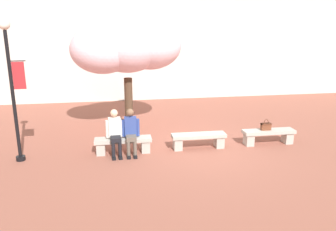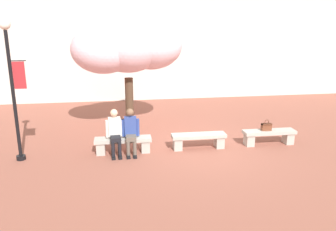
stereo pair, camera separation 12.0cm
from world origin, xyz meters
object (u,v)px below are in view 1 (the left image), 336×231
Objects in this scene: stone_bench_center at (268,135)px; lamp_post_with_banner at (11,78)px; person_seated_left at (115,131)px; person_seated_right at (131,130)px; cherry_tree_main at (129,47)px; stone_bench_near_west at (199,139)px; stone_bench_west_end at (123,143)px; handbag at (266,126)px.

lamp_post_with_banner reaches higher than stone_bench_center.
person_seated_right is at bearing -0.02° from person_seated_left.
person_seated_left is at bearing -104.27° from cherry_tree_main.
person_seated_right is (-4.22, -0.05, 0.40)m from stone_bench_center.
stone_bench_near_west is at bearing 0.83° from lamp_post_with_banner.
stone_bench_near_west is 3.88m from cherry_tree_main.
stone_bench_west_end is 1.00× the size of stone_bench_center.
cherry_tree_main is (0.59, 2.31, 2.16)m from person_seated_left.
stone_bench_center is 5.31m from cherry_tree_main.
stone_bench_center is 4.68m from person_seated_left.
cherry_tree_main reaches higher than person_seated_left.
cherry_tree_main is (-3.97, 2.24, 2.28)m from handbag.
lamp_post_with_banner reaches higher than stone_bench_near_west.
lamp_post_with_banner reaches higher than person_seated_left.
stone_bench_center is 0.44× the size of lamp_post_with_banner.
stone_bench_west_end is 4.35m from handbag.
person_seated_left is at bearing -179.34° from stone_bench_center.
lamp_post_with_banner is at bearing -179.58° from person_seated_left.
cherry_tree_main is at bearing 129.43° from stone_bench_near_west.
person_seated_left reaches higher than stone_bench_center.
person_seated_right is 0.34× the size of cherry_tree_main.
person_seated_right is 0.35× the size of lamp_post_with_banner.
stone_bench_center is at bearing 0.66° from person_seated_left.
lamp_post_with_banner is (-7.10, -0.08, 1.66)m from handbag.
lamp_post_with_banner is (-2.76, -0.07, 1.94)m from stone_bench_west_end.
stone_bench_center is at bearing -5.14° from handbag.
person_seated_left is at bearing -179.21° from handbag.
person_seated_left and person_seated_right have the same top height.
handbag is at bearing 0.66° from lamp_post_with_banner.
person_seated_left reaches higher than handbag.
stone_bench_west_end is 0.46m from person_seated_left.
stone_bench_near_west is 0.43× the size of cherry_tree_main.
stone_bench_west_end is at bearing 13.85° from person_seated_left.
stone_bench_west_end is 2.22m from stone_bench_near_west.
stone_bench_west_end is at bearing 180.00° from stone_bench_center.
handbag reaches higher than stone_bench_near_west.
stone_bench_center is at bearing 0.73° from person_seated_right.
stone_bench_near_west is 1.25× the size of person_seated_right.
cherry_tree_main reaches higher than lamp_post_with_banner.
person_seated_left is (-4.66, -0.05, 0.40)m from stone_bench_center.
stone_bench_center is at bearing 0.00° from stone_bench_west_end.
person_seated_left is at bearing 179.98° from person_seated_right.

